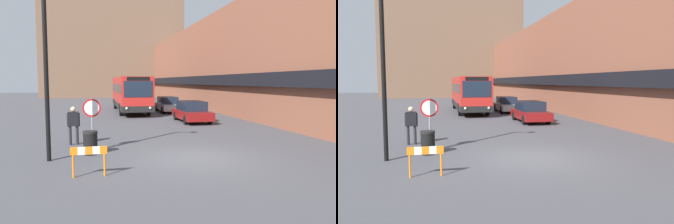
% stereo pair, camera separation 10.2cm
% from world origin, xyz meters
% --- Properties ---
extents(ground_plane, '(160.00, 160.00, 0.00)m').
position_xyz_m(ground_plane, '(0.00, 0.00, 0.00)').
color(ground_plane, '#47474C').
extents(building_row_right, '(5.50, 60.00, 9.43)m').
position_xyz_m(building_row_right, '(9.97, 24.00, 4.70)').
color(building_row_right, brown).
rests_on(building_row_right, ground_plane).
extents(building_backdrop_far, '(26.00, 8.00, 19.69)m').
position_xyz_m(building_backdrop_far, '(0.00, 52.15, 9.84)').
color(building_backdrop_far, brown).
rests_on(building_backdrop_far, ground_plane).
extents(city_bus, '(2.64, 12.44, 3.33)m').
position_xyz_m(city_bus, '(-0.28, 20.06, 1.81)').
color(city_bus, red).
rests_on(city_bus, ground_plane).
extents(parked_car_front, '(1.93, 4.54, 1.51)m').
position_xyz_m(parked_car_front, '(3.20, 10.91, 0.75)').
color(parked_car_front, maroon).
rests_on(parked_car_front, ground_plane).
extents(parked_car_back, '(1.80, 4.67, 1.47)m').
position_xyz_m(parked_car_back, '(3.20, 18.77, 0.74)').
color(parked_car_back, '#B7B7BC').
rests_on(parked_car_back, ground_plane).
extents(stop_sign, '(0.76, 0.08, 2.20)m').
position_xyz_m(stop_sign, '(-3.81, 2.33, 1.59)').
color(stop_sign, gray).
rests_on(stop_sign, ground_plane).
extents(street_lamp, '(1.46, 0.36, 6.63)m').
position_xyz_m(street_lamp, '(-5.11, 0.78, 4.09)').
color(street_lamp, black).
rests_on(street_lamp, ground_plane).
extents(pedestrian, '(0.58, 0.24, 1.77)m').
position_xyz_m(pedestrian, '(-4.66, 3.80, 1.06)').
color(pedestrian, '#232328').
rests_on(pedestrian, ground_plane).
extents(trash_bin, '(0.59, 0.59, 0.95)m').
position_xyz_m(trash_bin, '(-3.89, 1.57, 0.48)').
color(trash_bin, black).
rests_on(trash_bin, ground_plane).
extents(construction_barricade, '(1.10, 0.06, 0.94)m').
position_xyz_m(construction_barricade, '(-3.91, -1.64, 0.67)').
color(construction_barricade, orange).
rests_on(construction_barricade, ground_plane).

